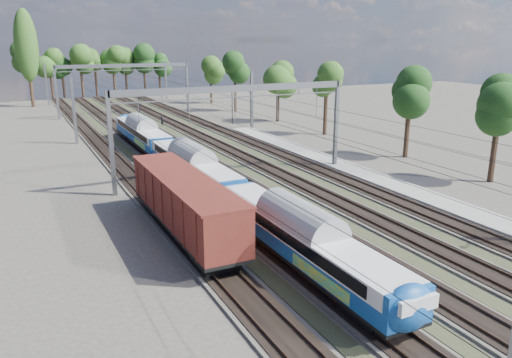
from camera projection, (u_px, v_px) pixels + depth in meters
name	position (u px, v px, depth m)	size (l,w,h in m)	color
ground	(508.00, 340.00, 22.37)	(220.00, 220.00, 0.00)	#47423A
track_bed	(186.00, 149.00, 61.21)	(21.00, 130.00, 0.34)	#47423A
platform	(403.00, 189.00, 44.72)	(3.00, 70.00, 0.30)	gray
catenary	(168.00, 92.00, 66.30)	(25.65, 130.00, 9.00)	slate
tree_belt	(140.00, 63.00, 102.68)	(39.80, 98.92, 12.37)	black
poplar	(26.00, 46.00, 97.64)	(4.40, 4.40, 19.04)	black
emu_train	(194.00, 163.00, 45.06)	(2.68, 56.86, 3.92)	black
freight_boxcar	(184.00, 202.00, 33.68)	(3.24, 15.64, 4.03)	black
worker	(162.00, 120.00, 78.04)	(0.63, 0.41, 1.73)	black
signal_near	(139.00, 102.00, 82.08)	(0.34, 0.31, 5.11)	black
signal_far	(232.00, 100.00, 79.17)	(0.42, 0.38, 6.10)	black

